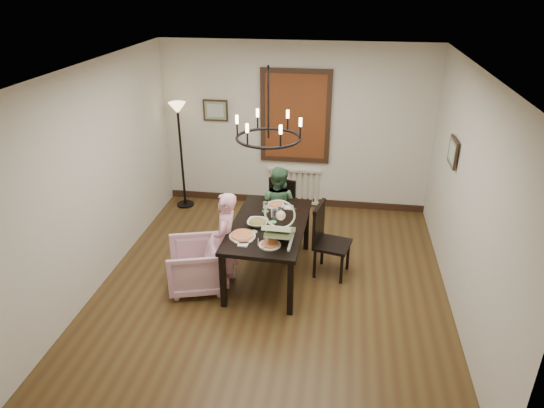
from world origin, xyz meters
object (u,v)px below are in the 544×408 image
(chair_right, at_px, (333,241))
(baby_bouncer, at_px, (279,227))
(elderly_woman, at_px, (226,248))
(seated_man, at_px, (278,213))
(chair_far, at_px, (278,213))
(armchair, at_px, (196,265))
(drinking_glass, at_px, (275,214))
(floor_lamp, at_px, (182,157))
(dining_table, at_px, (269,229))

(chair_right, xyz_separation_m, baby_bouncer, (-0.64, -0.58, 0.46))
(elderly_woman, distance_m, seated_man, 1.26)
(chair_far, xyz_separation_m, elderly_woman, (-0.49, -1.22, 0.06))
(armchair, xyz_separation_m, drinking_glass, (0.94, 0.57, 0.53))
(chair_right, relative_size, armchair, 1.42)
(chair_far, height_order, chair_right, chair_right)
(chair_far, height_order, drinking_glass, chair_far)
(drinking_glass, xyz_separation_m, floor_lamp, (-1.87, 1.79, 0.05))
(drinking_glass, height_order, floor_lamp, floor_lamp)
(drinking_glass, bearing_deg, armchair, -148.74)
(dining_table, relative_size, armchair, 2.39)
(dining_table, bearing_deg, baby_bouncer, -62.81)
(baby_bouncer, bearing_deg, dining_table, 116.44)
(floor_lamp, bearing_deg, elderly_woman, -59.73)
(floor_lamp, bearing_deg, seated_man, -30.77)
(armchair, distance_m, floor_lamp, 2.60)
(dining_table, distance_m, chair_right, 0.87)
(dining_table, height_order, baby_bouncer, baby_bouncer)
(chair_far, relative_size, elderly_woman, 0.89)
(chair_right, relative_size, drinking_glass, 7.71)
(dining_table, relative_size, seated_man, 1.67)
(chair_right, xyz_separation_m, seated_man, (-0.84, 0.71, 0.00))
(dining_table, bearing_deg, elderly_woman, -149.24)
(chair_right, bearing_deg, floor_lamp, 68.65)
(seated_man, bearing_deg, baby_bouncer, 116.41)
(dining_table, bearing_deg, floor_lamp, 134.98)
(baby_bouncer, xyz_separation_m, floor_lamp, (-2.00, 2.36, -0.07))
(baby_bouncer, distance_m, drinking_glass, 0.60)
(chair_far, height_order, seated_man, seated_man)
(dining_table, bearing_deg, drinking_glass, 72.87)
(dining_table, xyz_separation_m, seated_man, (-0.00, 0.87, -0.19))
(chair_right, bearing_deg, drinking_glass, 103.15)
(drinking_glass, bearing_deg, chair_far, 95.16)
(dining_table, relative_size, floor_lamp, 0.95)
(chair_right, distance_m, floor_lamp, 3.22)
(chair_right, distance_m, seated_man, 1.10)
(armchair, relative_size, baby_bouncer, 1.30)
(chair_right, height_order, elderly_woman, elderly_woman)
(elderly_woman, height_order, seated_man, elderly_woman)
(dining_table, distance_m, drinking_glass, 0.23)
(drinking_glass, bearing_deg, dining_table, -109.21)
(dining_table, height_order, drinking_glass, drinking_glass)
(chair_far, bearing_deg, chair_right, -29.20)
(chair_far, distance_m, seated_man, 0.08)
(dining_table, relative_size, drinking_glass, 12.97)
(dining_table, xyz_separation_m, floor_lamp, (-1.81, 1.95, 0.20))
(seated_man, bearing_deg, drinking_glass, 112.37)
(chair_right, xyz_separation_m, elderly_woman, (-1.35, -0.44, 0.03))
(elderly_woman, bearing_deg, baby_bouncer, 81.60)
(dining_table, xyz_separation_m, elderly_woman, (-0.51, -0.28, -0.16))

